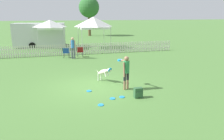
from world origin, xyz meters
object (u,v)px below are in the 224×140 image
object	(u,v)px
frisbee_near_dog	(101,105)
spectator_standing	(73,46)
leaping_dog	(104,72)
folding_chair_blue_left	(66,52)
folding_chair_center	(80,51)
canopy_tent_main	(93,23)
tree_left_grove	(89,8)
equipment_trailer	(40,35)
handler_person	(126,69)
backpack_on_grass	(138,93)
frisbee_near_handler	(89,91)
frisbee_far_scatter	(122,97)
frisbee_midfield	(112,99)
canopy_tent_secondary	(50,25)

from	to	relation	value
frisbee_near_dog	spectator_standing	distance (m)	9.59
leaping_dog	folding_chair_blue_left	world-z (taller)	leaping_dog
folding_chair_center	canopy_tent_main	distance (m)	5.44
tree_left_grove	canopy_tent_main	bearing A→B (deg)	-98.31
equipment_trailer	tree_left_grove	xyz separation A→B (m)	(7.32, 11.53, 3.12)
handler_person	leaping_dog	distance (m)	1.59
leaping_dog	backpack_on_grass	world-z (taller)	leaping_dog
spectator_standing	folding_chair_blue_left	bearing A→B (deg)	-16.14
leaping_dog	equipment_trailer	world-z (taller)	equipment_trailer
frisbee_near_handler	canopy_tent_main	size ratio (longest dim) A/B	0.07
folding_chair_blue_left	folding_chair_center	world-z (taller)	folding_chair_center
folding_chair_blue_left	tree_left_grove	size ratio (longest dim) A/B	0.13
frisbee_near_handler	folding_chair_center	xyz separation A→B (m)	(0.74, 8.24, 0.50)
canopy_tent_main	spectator_standing	bearing A→B (deg)	-118.08
frisbee_near_dog	spectator_standing	xyz separation A→B (m)	(-0.03, 9.53, 1.02)
frisbee_far_scatter	canopy_tent_main	bearing A→B (deg)	83.54
folding_chair_blue_left	spectator_standing	world-z (taller)	spectator_standing
frisbee_near_handler	frisbee_far_scatter	distance (m)	1.65
leaping_dog	spectator_standing	distance (m)	6.71
leaping_dog	frisbee_near_dog	xyz separation A→B (m)	(-0.85, -2.90, -0.52)
backpack_on_grass	equipment_trailer	distance (m)	16.84
folding_chair_blue_left	spectator_standing	bearing A→B (deg)	152.18
frisbee_far_scatter	backpack_on_grass	distance (m)	0.71
handler_person	tree_left_grove	xyz separation A→B (m)	(3.06, 26.54, 3.48)
frisbee_far_scatter	folding_chair_blue_left	distance (m)	9.54
backpack_on_grass	frisbee_midfield	bearing A→B (deg)	171.20
canopy_tent_main	backpack_on_grass	bearing A→B (deg)	-93.77
tree_left_grove	frisbee_midfield	bearing A→B (deg)	-98.24
canopy_tent_secondary	backpack_on_grass	bearing A→B (deg)	-77.38
frisbee_near_dog	folding_chair_blue_left	xyz separation A→B (m)	(-0.54, 9.97, 0.47)
leaping_dog	frisbee_near_dog	distance (m)	3.06
handler_person	frisbee_near_handler	world-z (taller)	handler_person
canopy_tent_main	tree_left_grove	size ratio (longest dim) A/B	0.52
frisbee_near_handler	equipment_trailer	bearing A→B (deg)	99.72
frisbee_near_dog	spectator_standing	world-z (taller)	spectator_standing
spectator_standing	handler_person	bearing A→B (deg)	125.82
frisbee_far_scatter	backpack_on_grass	world-z (taller)	backpack_on_grass
backpack_on_grass	folding_chair_center	xyz separation A→B (m)	(-1.12, 9.59, 0.30)
canopy_tent_secondary	tree_left_grove	bearing A→B (deg)	64.14
frisbee_near_dog	backpack_on_grass	bearing A→B (deg)	11.56
handler_person	folding_chair_blue_left	distance (m)	8.70
equipment_trailer	spectator_standing	bearing A→B (deg)	-61.98
folding_chair_center	canopy_tent_secondary	bearing A→B (deg)	-64.53
equipment_trailer	tree_left_grove	world-z (taller)	tree_left_grove
frisbee_midfield	folding_chair_blue_left	bearing A→B (deg)	96.98
handler_person	leaping_dog	size ratio (longest dim) A/B	1.40
backpack_on_grass	spectator_standing	size ratio (longest dim) A/B	0.26
leaping_dog	folding_chair_blue_left	distance (m)	7.20
folding_chair_center	tree_left_grove	bearing A→B (deg)	-99.79
frisbee_near_dog	canopy_tent_main	bearing A→B (deg)	79.72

